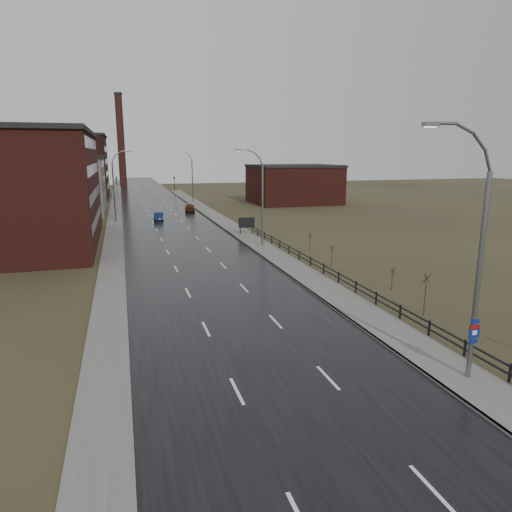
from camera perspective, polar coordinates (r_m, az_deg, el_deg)
ground at (r=19.44m, az=7.76°, el=-21.13°), size 320.00×320.00×0.00m
road at (r=75.75m, az=-11.03°, el=4.22°), size 14.00×300.00×0.06m
sidewalk_right at (r=53.10m, az=0.91°, el=1.01°), size 3.20×180.00×0.18m
curb_right at (r=52.68m, az=-0.67°, el=0.92°), size 0.16×180.00×0.18m
sidewalk_left at (r=75.44m, az=-17.25°, el=3.88°), size 2.40×260.00×0.12m
warehouse_mid at (r=93.50m, az=-23.43°, el=8.21°), size 16.32×20.40×10.50m
warehouse_far at (r=123.76m, az=-24.25°, el=10.13°), size 26.52×24.48×15.50m
building_right at (r=103.77m, az=4.71°, el=8.97°), size 18.36×16.32×8.50m
smokestack at (r=164.74m, az=-16.55°, el=13.75°), size 2.70×2.70×30.70m
streetlight_main at (r=23.13m, az=25.66°, el=-0.38°), size 3.91×0.29×12.11m
streetlight_right_mid at (r=53.17m, az=0.50°, el=7.29°), size 3.36×0.28×11.35m
streetlight_left at (r=76.83m, az=-17.14°, el=8.38°), size 3.36×0.28×11.35m
streetlight_right_far at (r=105.90m, az=-8.13°, el=9.81°), size 3.36×0.28×11.35m
guardrail at (r=38.51m, az=10.75°, el=-2.75°), size 0.10×53.05×1.10m
shrub_c at (r=33.07m, az=20.41°, el=-4.28°), size 0.71×0.75×3.03m
shrub_d at (r=38.45m, az=16.67°, el=-2.64°), size 0.45×0.48×1.89m
shrub_e at (r=45.01m, az=9.47°, el=0.10°), size 0.52×0.54×2.17m
shrub_f at (r=52.03m, az=6.78°, el=1.81°), size 0.49×0.52×2.06m
billboard at (r=61.71m, az=-1.20°, el=4.12°), size 2.25×0.17×2.44m
traffic_light_left at (r=134.81m, az=-17.07°, el=9.44°), size 0.58×2.73×5.30m
traffic_light_right at (r=135.63m, az=-10.21°, el=9.80°), size 0.58×2.73×5.30m
car_near at (r=76.91m, az=-12.06°, el=4.79°), size 1.89×4.21×1.34m
car_far at (r=88.44m, az=-8.27°, el=5.99°), size 2.36×4.75×1.55m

